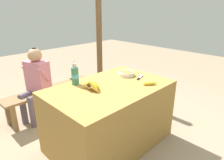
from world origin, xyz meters
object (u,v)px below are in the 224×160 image
object	(u,v)px
support_post_far	(99,34)
serving_bowl	(126,73)
water_bottle	(75,75)
seated_vendor	(36,80)
knife	(139,78)
wooden_bench	(51,93)
loose_banana_front	(150,83)
banana_bunch_green	(73,79)
banana_bunch_ripe	(92,84)

from	to	relation	value
support_post_far	serving_bowl	bearing A→B (deg)	-117.37
water_bottle	seated_vendor	size ratio (longest dim) A/B	0.26
knife	support_post_far	xyz separation A→B (m)	(0.65, 1.50, 0.36)
knife	wooden_bench	world-z (taller)	knife
loose_banana_front	seated_vendor	size ratio (longest dim) A/B	0.15
serving_bowl	banana_bunch_green	xyz separation A→B (m)	(-0.10, 1.11, -0.34)
knife	wooden_bench	xyz separation A→B (m)	(-0.57, 1.31, -0.44)
seated_vendor	serving_bowl	bearing A→B (deg)	109.50
loose_banana_front	serving_bowl	bearing A→B (deg)	80.87
loose_banana_front	wooden_bench	xyz separation A→B (m)	(-0.48, 1.54, -0.45)
knife	banana_bunch_green	size ratio (longest dim) A/B	0.84
serving_bowl	seated_vendor	xyz separation A→B (m)	(-0.78, 1.07, -0.17)
banana_bunch_ripe	knife	size ratio (longest dim) A/B	1.32
water_bottle	wooden_bench	xyz separation A→B (m)	(0.12, 0.90, -0.54)
wooden_bench	banana_bunch_green	size ratio (longest dim) A/B	6.31
wooden_bench	banana_bunch_green	distance (m)	0.46
banana_bunch_green	water_bottle	bearing A→B (deg)	-122.22
serving_bowl	knife	bearing A→B (deg)	-81.88
banana_bunch_ripe	loose_banana_front	xyz separation A→B (m)	(0.58, -0.37, -0.04)
serving_bowl	banana_bunch_green	size ratio (longest dim) A/B	0.90
banana_bunch_green	support_post_far	size ratio (longest dim) A/B	0.10
water_bottle	knife	bearing A→B (deg)	-30.76
wooden_bench	support_post_far	xyz separation A→B (m)	(1.22, 0.19, 0.80)
water_bottle	wooden_bench	distance (m)	1.05
wooden_bench	support_post_far	size ratio (longest dim) A/B	0.65
serving_bowl	wooden_bench	bearing A→B (deg)	116.00
wooden_bench	water_bottle	bearing A→B (deg)	-97.93
wooden_bench	banana_bunch_green	world-z (taller)	banana_bunch_green
banana_bunch_ripe	serving_bowl	size ratio (longest dim) A/B	1.24
banana_bunch_ripe	banana_bunch_green	xyz separation A→B (m)	(0.54, 1.17, -0.37)
water_bottle	loose_banana_front	distance (m)	0.88
banana_bunch_ripe	serving_bowl	world-z (taller)	banana_bunch_ripe
wooden_bench	seated_vendor	size ratio (longest dim) A/B	1.34
water_bottle	loose_banana_front	size ratio (longest dim) A/B	1.76
water_bottle	support_post_far	bearing A→B (deg)	38.93
support_post_far	banana_bunch_ripe	bearing A→B (deg)	-134.21
knife	banana_bunch_green	distance (m)	1.35
banana_bunch_ripe	knife	xyz separation A→B (m)	(0.67, -0.15, -0.05)
seated_vendor	support_post_far	distance (m)	1.56
serving_bowl	knife	distance (m)	0.20
water_bottle	banana_bunch_green	bearing A→B (deg)	57.78
banana_bunch_ripe	support_post_far	world-z (taller)	support_post_far
loose_banana_front	banana_bunch_ripe	bearing A→B (deg)	147.28
banana_bunch_green	knife	bearing A→B (deg)	-84.24
serving_bowl	support_post_far	distance (m)	1.51
knife	seated_vendor	world-z (taller)	seated_vendor
serving_bowl	water_bottle	distance (m)	0.71
loose_banana_front	banana_bunch_green	size ratio (longest dim) A/B	0.70
banana_bunch_ripe	water_bottle	distance (m)	0.27
banana_bunch_ripe	seated_vendor	xyz separation A→B (m)	(-0.14, 1.12, -0.20)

